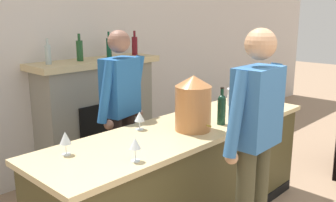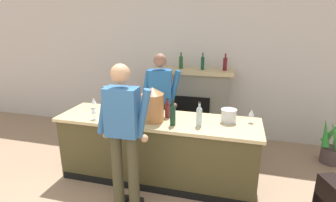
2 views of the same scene
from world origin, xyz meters
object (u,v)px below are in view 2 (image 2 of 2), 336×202
object	(u,v)px
wine_glass_back_row	(94,101)
wine_glass_by_dispenser	(251,113)
wine_bottle_merlot_tall	(199,115)
wine_bottle_cabernet_heavy	(167,109)
wine_glass_mid_counter	(140,104)
wine_bottle_rose_blush	(173,114)
copper_dispenser	(152,104)
potted_plant_corner	(332,145)
person_customer	(124,135)
wine_glass_front_right	(94,111)
fireplace_stone	(191,103)
ice_bucket_steel	(229,116)
person_bartender	(160,102)

from	to	relation	value
wine_glass_back_row	wine_glass_by_dispenser	size ratio (longest dim) A/B	0.92
wine_glass_by_dispenser	wine_bottle_merlot_tall	bearing A→B (deg)	-156.16
wine_bottle_cabernet_heavy	wine_glass_back_row	distance (m)	1.20
wine_glass_mid_counter	wine_bottle_rose_blush	bearing A→B (deg)	-33.92
copper_dispenser	wine_bottle_cabernet_heavy	distance (m)	0.26
wine_glass_back_row	wine_bottle_rose_blush	bearing A→B (deg)	-14.58
potted_plant_corner	wine_glass_mid_counter	bearing A→B (deg)	-162.41
wine_glass_back_row	wine_glass_by_dispenser	xyz separation A→B (m)	(2.31, -0.00, 0.01)
person_customer	wine_bottle_cabernet_heavy	xyz separation A→B (m)	(0.28, 0.84, 0.06)
wine_glass_front_right	fireplace_stone	bearing A→B (deg)	61.31
potted_plant_corner	wine_glass_by_dispenser	xyz separation A→B (m)	(-1.34, -0.98, 0.76)
wine_glass_by_dispenser	wine_glass_mid_counter	distance (m)	1.58
fireplace_stone	copper_dispenser	xyz separation A→B (m)	(-0.22, -1.67, 0.48)
ice_bucket_steel	wine_bottle_cabernet_heavy	size ratio (longest dim) A/B	0.77
person_bartender	wine_glass_mid_counter	size ratio (longest dim) A/B	11.14
fireplace_stone	person_customer	world-z (taller)	person_customer
fireplace_stone	copper_dispenser	bearing A→B (deg)	-97.56
wine_glass_by_dispenser	person_customer	bearing A→B (deg)	-146.33
ice_bucket_steel	wine_glass_front_right	world-z (taller)	ice_bucket_steel
fireplace_stone	wine_glass_front_right	world-z (taller)	fireplace_stone
person_customer	wine_glass_front_right	world-z (taller)	person_customer
person_bartender	wine_bottle_rose_blush	xyz separation A→B (m)	(0.42, -0.86, 0.12)
person_bartender	wine_bottle_cabernet_heavy	distance (m)	0.67
potted_plant_corner	wine_bottle_rose_blush	world-z (taller)	wine_bottle_rose_blush
potted_plant_corner	person_customer	distance (m)	3.41
wine_glass_back_row	ice_bucket_steel	bearing A→B (deg)	-1.39
person_customer	wine_bottle_rose_blush	world-z (taller)	person_customer
ice_bucket_steel	wine_bottle_rose_blush	distance (m)	0.75
person_customer	wine_glass_mid_counter	xyz separation A→B (m)	(-0.18, 0.99, 0.05)
fireplace_stone	ice_bucket_steel	size ratio (longest dim) A/B	7.94
wine_bottle_merlot_tall	wine_bottle_cabernet_heavy	world-z (taller)	wine_bottle_merlot_tall
fireplace_stone	copper_dispenser	world-z (taller)	fireplace_stone
fireplace_stone	wine_bottle_cabernet_heavy	distance (m)	1.54
ice_bucket_steel	wine_bottle_merlot_tall	distance (m)	0.43
fireplace_stone	ice_bucket_steel	world-z (taller)	fireplace_stone
person_customer	wine_bottle_cabernet_heavy	bearing A→B (deg)	71.48
wine_glass_by_dispenser	wine_glass_back_row	bearing A→B (deg)	179.99
ice_bucket_steel	wine_glass_back_row	distance (m)	2.02
person_bartender	wine_bottle_rose_blush	world-z (taller)	person_bartender
person_bartender	ice_bucket_steel	distance (m)	1.25
person_bartender	wine_glass_back_row	bearing A→B (deg)	-150.68
fireplace_stone	wine_bottle_cabernet_heavy	bearing A→B (deg)	-92.50
person_customer	wine_bottle_merlot_tall	size ratio (longest dim) A/B	5.71
potted_plant_corner	wine_bottle_merlot_tall	xyz separation A→B (m)	(-1.99, -1.27, 0.77)
person_customer	wine_glass_by_dispenser	xyz separation A→B (m)	(1.40, 0.93, 0.07)
wine_glass_by_dispenser	copper_dispenser	bearing A→B (deg)	-168.03
wine_bottle_rose_blush	wine_bottle_cabernet_heavy	xyz separation A→B (m)	(-0.14, 0.26, -0.02)
wine_bottle_rose_blush	wine_glass_back_row	size ratio (longest dim) A/B	1.97
wine_glass_mid_counter	wine_glass_front_right	distance (m)	0.69
ice_bucket_steel	wine_glass_back_row	world-z (taller)	ice_bucket_steel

